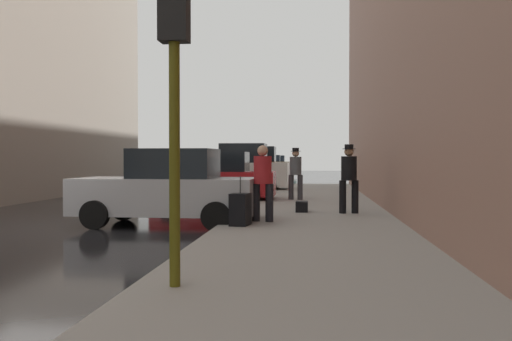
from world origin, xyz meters
TOP-DOWN VIEW (x-y plane):
  - ground_plane at (0.00, 0.00)m, footprint 120.00×120.00m
  - sidewalk at (6.00, 0.00)m, footprint 4.00×40.00m
  - parked_silver_sedan at (2.65, 1.12)m, footprint 4.24×2.14m
  - parked_red_hatchback at (2.65, 7.72)m, footprint 4.21×2.08m
  - parked_white_van at (2.65, 14.39)m, footprint 4.63×2.12m
  - parked_bronze_suv at (2.65, 21.02)m, footprint 4.61×2.08m
  - parked_blue_sedan at (2.65, 27.47)m, footprint 4.26×2.17m
  - parked_dark_green_sedan at (2.65, 33.80)m, footprint 4.20×2.06m
  - fire_hydrant at (4.45, 7.47)m, footprint 0.42×0.22m
  - traffic_light at (4.50, -5.74)m, footprint 0.32×0.32m
  - pedestrian_in_red_jacket at (4.90, 0.80)m, footprint 0.53×0.49m
  - pedestrian_with_beanie at (5.43, 7.62)m, footprint 0.53×0.48m
  - pedestrian_with_fedora at (6.94, 2.90)m, footprint 0.52×0.45m
  - rolling_suitcase at (4.49, 0.02)m, footprint 0.43×0.60m
  - duffel_bag at (5.73, 3.18)m, footprint 0.32×0.44m

SIDE VIEW (x-z plane):
  - ground_plane at x=0.00m, z-range 0.00..0.00m
  - sidewalk at x=6.00m, z-range 0.00..0.15m
  - duffel_bag at x=5.73m, z-range 0.15..0.43m
  - rolling_suitcase at x=4.49m, z-range -0.03..1.01m
  - fire_hydrant at x=4.45m, z-range 0.15..0.85m
  - parked_silver_sedan at x=2.65m, z-range -0.05..1.74m
  - parked_red_hatchback at x=2.65m, z-range -0.05..1.74m
  - parked_blue_sedan at x=2.65m, z-range -0.05..1.74m
  - parked_dark_green_sedan at x=2.65m, z-range -0.05..1.74m
  - parked_white_van at x=2.65m, z-range -0.09..2.16m
  - parked_bronze_suv at x=2.65m, z-range -0.09..2.16m
  - pedestrian_in_red_jacket at x=4.90m, z-range 0.25..1.96m
  - pedestrian_with_beanie at x=5.43m, z-range 0.25..2.02m
  - pedestrian_with_fedora at x=6.94m, z-range 0.25..2.02m
  - traffic_light at x=4.50m, z-range 0.96..4.56m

